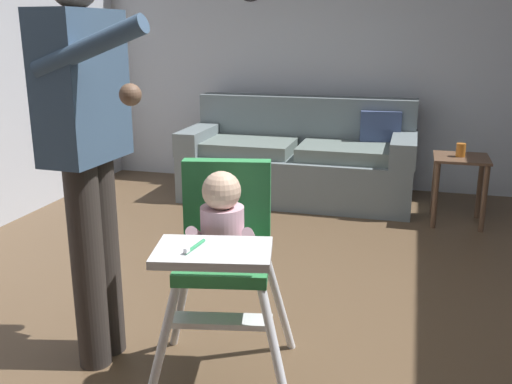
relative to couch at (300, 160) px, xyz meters
The scene contains 7 objects.
ground 2.47m from the couch, 82.36° to the right, with size 6.28×7.42×0.10m, color brown.
wall_far 1.22m from the couch, 58.00° to the left, with size 5.48×0.06×2.77m, color silver.
couch is the anchor object (origin of this frame).
high_chair 2.85m from the couch, 84.99° to the right, with size 0.71×0.81×0.93m.
adult_standing 2.89m from the couch, 96.98° to the right, with size 0.51×0.51×1.70m.
side_table 1.36m from the couch, 16.37° to the right, with size 0.40×0.40×0.52m.
sippy_cup 1.37m from the couch, 16.48° to the right, with size 0.07×0.07×0.10m, color orange.
Camera 1 is at (0.61, -2.41, 1.43)m, focal length 40.15 mm.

